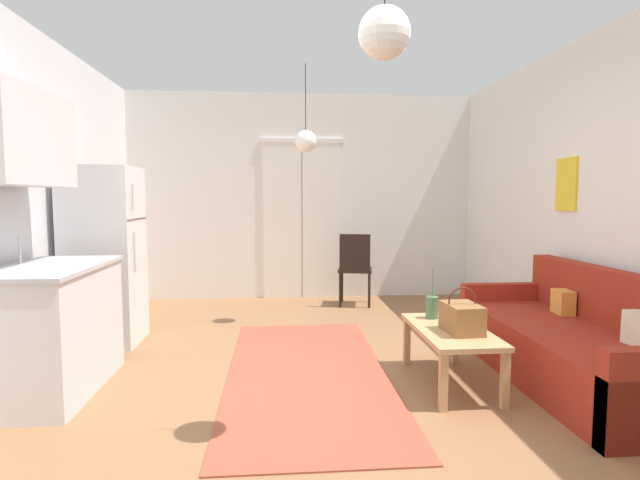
{
  "coord_description": "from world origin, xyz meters",
  "views": [
    {
      "loc": [
        -0.32,
        -3.2,
        1.36
      ],
      "look_at": [
        0.04,
        1.11,
        0.99
      ],
      "focal_mm": 27.53,
      "sensor_mm": 36.0,
      "label": 1
    }
  ],
  "objects_px": {
    "bamboo_vase": "(432,307)",
    "refrigerator": "(105,256)",
    "couch": "(578,347)",
    "coffee_table": "(451,336)",
    "pendant_lamp_near": "(384,33)",
    "accent_chair": "(355,266)",
    "pendant_lamp_far": "(306,141)",
    "handbag": "(462,318)"
  },
  "relations": [
    {
      "from": "couch",
      "to": "pendant_lamp_far",
      "type": "xyz_separation_m",
      "value": [
        -1.93,
        1.85,
        1.7
      ]
    },
    {
      "from": "bamboo_vase",
      "to": "handbag",
      "type": "relative_size",
      "value": 1.19
    },
    {
      "from": "pendant_lamp_near",
      "to": "handbag",
      "type": "bearing_deg",
      "value": 44.2
    },
    {
      "from": "handbag",
      "to": "bamboo_vase",
      "type": "bearing_deg",
      "value": 101.33
    },
    {
      "from": "coffee_table",
      "to": "couch",
      "type": "bearing_deg",
      "value": -1.7
    },
    {
      "from": "coffee_table",
      "to": "pendant_lamp_far",
      "type": "bearing_deg",
      "value": 117.66
    },
    {
      "from": "accent_chair",
      "to": "handbag",
      "type": "bearing_deg",
      "value": 107.9
    },
    {
      "from": "bamboo_vase",
      "to": "coffee_table",
      "type": "bearing_deg",
      "value": -81.88
    },
    {
      "from": "coffee_table",
      "to": "accent_chair",
      "type": "distance_m",
      "value": 2.67
    },
    {
      "from": "couch",
      "to": "refrigerator",
      "type": "height_order",
      "value": "refrigerator"
    },
    {
      "from": "coffee_table",
      "to": "refrigerator",
      "type": "xyz_separation_m",
      "value": [
        -2.87,
        1.28,
        0.47
      ]
    },
    {
      "from": "handbag",
      "to": "pendant_lamp_near",
      "type": "distance_m",
      "value": 1.98
    },
    {
      "from": "coffee_table",
      "to": "handbag",
      "type": "bearing_deg",
      "value": -69.98
    },
    {
      "from": "coffee_table",
      "to": "pendant_lamp_near",
      "type": "relative_size",
      "value": 1.44
    },
    {
      "from": "bamboo_vase",
      "to": "handbag",
      "type": "height_order",
      "value": "bamboo_vase"
    },
    {
      "from": "couch",
      "to": "refrigerator",
      "type": "distance_m",
      "value": 4.09
    },
    {
      "from": "accent_chair",
      "to": "pendant_lamp_far",
      "type": "height_order",
      "value": "pendant_lamp_far"
    },
    {
      "from": "couch",
      "to": "accent_chair",
      "type": "height_order",
      "value": "accent_chair"
    },
    {
      "from": "refrigerator",
      "to": "bamboo_vase",
      "type": "bearing_deg",
      "value": -18.98
    },
    {
      "from": "coffee_table",
      "to": "refrigerator",
      "type": "distance_m",
      "value": 3.17
    },
    {
      "from": "bamboo_vase",
      "to": "pendant_lamp_far",
      "type": "bearing_deg",
      "value": 121.02
    },
    {
      "from": "handbag",
      "to": "pendant_lamp_near",
      "type": "xyz_separation_m",
      "value": [
        -0.73,
        -0.71,
        1.7
      ]
    },
    {
      "from": "pendant_lamp_near",
      "to": "accent_chair",
      "type": "bearing_deg",
      "value": 83.46
    },
    {
      "from": "pendant_lamp_far",
      "to": "couch",
      "type": "bearing_deg",
      "value": -43.93
    },
    {
      "from": "couch",
      "to": "handbag",
      "type": "xyz_separation_m",
      "value": [
        -0.93,
        -0.08,
        0.26
      ]
    },
    {
      "from": "bamboo_vase",
      "to": "refrigerator",
      "type": "xyz_separation_m",
      "value": [
        -2.82,
        0.97,
        0.32
      ]
    },
    {
      "from": "handbag",
      "to": "couch",
      "type": "bearing_deg",
      "value": 4.89
    },
    {
      "from": "pendant_lamp_far",
      "to": "accent_chair",
      "type": "bearing_deg",
      "value": 51.04
    },
    {
      "from": "bamboo_vase",
      "to": "pendant_lamp_near",
      "type": "distance_m",
      "value": 2.15
    },
    {
      "from": "pendant_lamp_near",
      "to": "bamboo_vase",
      "type": "bearing_deg",
      "value": 60.13
    },
    {
      "from": "coffee_table",
      "to": "pendant_lamp_near",
      "type": "xyz_separation_m",
      "value": [
        -0.69,
        -0.82,
        1.86
      ]
    },
    {
      "from": "coffee_table",
      "to": "pendant_lamp_near",
      "type": "distance_m",
      "value": 2.15
    },
    {
      "from": "couch",
      "to": "handbag",
      "type": "bearing_deg",
      "value": -175.11
    },
    {
      "from": "handbag",
      "to": "accent_chair",
      "type": "bearing_deg",
      "value": 96.86
    },
    {
      "from": "bamboo_vase",
      "to": "pendant_lamp_near",
      "type": "bearing_deg",
      "value": -119.87
    },
    {
      "from": "accent_chair",
      "to": "pendant_lamp_near",
      "type": "xyz_separation_m",
      "value": [
        -0.4,
        -3.47,
        1.71
      ]
    },
    {
      "from": "accent_chair",
      "to": "coffee_table",
      "type": "bearing_deg",
      "value": 107.34
    },
    {
      "from": "accent_chair",
      "to": "couch",
      "type": "bearing_deg",
      "value": 126.25
    },
    {
      "from": "handbag",
      "to": "refrigerator",
      "type": "distance_m",
      "value": 3.24
    },
    {
      "from": "bamboo_vase",
      "to": "refrigerator",
      "type": "distance_m",
      "value": 3.0
    },
    {
      "from": "couch",
      "to": "pendant_lamp_near",
      "type": "bearing_deg",
      "value": -154.56
    },
    {
      "from": "handbag",
      "to": "refrigerator",
      "type": "xyz_separation_m",
      "value": [
        -2.91,
        1.39,
        0.3
      ]
    }
  ]
}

